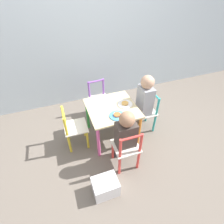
# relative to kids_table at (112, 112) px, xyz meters

# --- Properties ---
(ground_plane) EXTENTS (6.00, 6.00, 0.00)m
(ground_plane) POSITION_rel_kids_table_xyz_m (0.00, 0.00, -0.39)
(ground_plane) COLOR #6B6056
(house_wall) EXTENTS (6.00, 0.06, 2.60)m
(house_wall) POSITION_rel_kids_table_xyz_m (0.00, 0.98, 0.91)
(house_wall) COLOR #B2C1CC
(house_wall) RESTS_ON ground_plane
(kids_table) EXTENTS (0.56, 0.56, 0.47)m
(kids_table) POSITION_rel_kids_table_xyz_m (0.00, 0.00, 0.00)
(kids_table) COLOR beige
(kids_table) RESTS_ON ground_plane
(chair_red) EXTENTS (0.27, 0.27, 0.53)m
(chair_red) POSITION_rel_kids_table_xyz_m (-0.01, -0.47, -0.13)
(chair_red) COLOR silver
(chair_red) RESTS_ON ground_plane
(chair_teal) EXTENTS (0.26, 0.26, 0.53)m
(chair_teal) POSITION_rel_kids_table_xyz_m (0.47, -0.01, -0.13)
(chair_teal) COLOR silver
(chair_teal) RESTS_ON ground_plane
(chair_yellow) EXTENTS (0.27, 0.27, 0.53)m
(chair_yellow) POSITION_rel_kids_table_xyz_m (-0.47, 0.02, -0.13)
(chair_yellow) COLOR silver
(chair_yellow) RESTS_ON ground_plane
(chair_purple) EXTENTS (0.28, 0.28, 0.53)m
(chair_purple) POSITION_rel_kids_table_xyz_m (-0.03, 0.47, -0.13)
(chair_purple) COLOR silver
(chair_purple) RESTS_ON ground_plane
(child_front) EXTENTS (0.20, 0.21, 0.72)m
(child_front) POSITION_rel_kids_table_xyz_m (-0.01, -0.40, 0.03)
(child_front) COLOR #38383D
(child_front) RESTS_ON ground_plane
(child_right) EXTENTS (0.21, 0.20, 0.80)m
(child_right) POSITION_rel_kids_table_xyz_m (0.41, -0.01, 0.08)
(child_right) COLOR #7A6B5B
(child_right) RESTS_ON ground_plane
(plate_front) EXTENTS (0.17, 0.17, 0.03)m
(plate_front) POSITION_rel_kids_table_xyz_m (-0.00, -0.16, 0.08)
(plate_front) COLOR #4C9EE0
(plate_front) RESTS_ON kids_table
(plate_right) EXTENTS (0.18, 0.18, 0.03)m
(plate_right) POSITION_rel_kids_table_xyz_m (0.16, 0.00, 0.08)
(plate_right) COLOR white
(plate_right) RESTS_ON kids_table
(storage_bin) EXTENTS (0.24, 0.19, 0.18)m
(storage_bin) POSITION_rel_kids_table_xyz_m (-0.32, -0.69, -0.30)
(storage_bin) COLOR silver
(storage_bin) RESTS_ON ground_plane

